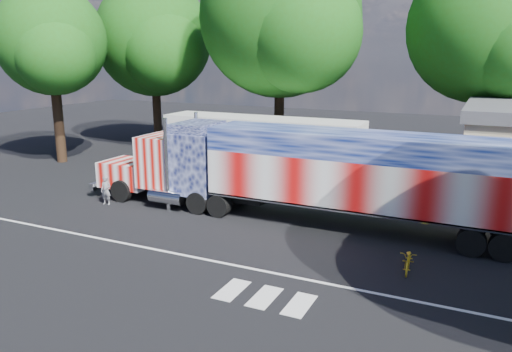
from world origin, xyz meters
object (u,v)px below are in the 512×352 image
at_px(tree_nw_a, 155,39).
at_px(tree_ne_a, 486,29).
at_px(semi_truck, 306,171).
at_px(tree_w_a, 52,41).
at_px(bicycle, 409,260).
at_px(coach_bus, 261,146).
at_px(woman, 106,190).
at_px(tree_n_mid, 282,17).

bearing_deg(tree_nw_a, tree_ne_a, -0.22).
bearing_deg(semi_truck, tree_w_a, 166.39).
bearing_deg(tree_nw_a, bicycle, -36.44).
bearing_deg(semi_truck, bicycle, -34.78).
bearing_deg(tree_w_a, semi_truck, -13.61).
height_order(coach_bus, tree_ne_a, tree_ne_a).
distance_m(coach_bus, bicycle, 15.53).
height_order(semi_truck, woman, semi_truck).
bearing_deg(woman, tree_nw_a, 104.22).
xyz_separation_m(woman, tree_nw_a, (-7.97, 15.63, 8.15)).
height_order(bicycle, tree_w_a, tree_w_a).
height_order(tree_w_a, tree_ne_a, tree_ne_a).
relative_size(tree_n_mid, tree_nw_a, 1.15).
bearing_deg(tree_n_mid, coach_bus, -82.38).
bearing_deg(tree_n_mid, tree_nw_a, 172.18).
relative_size(semi_truck, woman, 14.46).
distance_m(coach_bus, tree_n_mid, 9.50).
relative_size(coach_bus, tree_n_mid, 0.82).
bearing_deg(woman, tree_w_a, 133.22).
xyz_separation_m(tree_nw_a, tree_ne_a, (24.90, -0.09, 0.28)).
distance_m(woman, tree_ne_a, 24.47).
distance_m(tree_n_mid, tree_ne_a, 13.00).
xyz_separation_m(tree_n_mid, tree_w_a, (-14.25, -7.10, -1.61)).
relative_size(semi_truck, coach_bus, 1.69).
bearing_deg(semi_truck, tree_n_mid, 117.34).
bearing_deg(tree_n_mid, semi_truck, -62.66).
bearing_deg(tree_ne_a, coach_bus, -152.52).
bearing_deg(tree_nw_a, tree_w_a, -104.27).
bearing_deg(tree_nw_a, coach_bus, -27.01).
bearing_deg(bicycle, tree_ne_a, 81.20).
bearing_deg(tree_ne_a, tree_nw_a, 179.78).
xyz_separation_m(semi_truck, woman, (-10.29, -1.91, -1.65)).
bearing_deg(coach_bus, semi_truck, -52.37).
height_order(tree_nw_a, tree_w_a, tree_nw_a).
distance_m(semi_truck, woman, 10.60).
bearing_deg(coach_bus, tree_n_mid, 97.62).
bearing_deg(bicycle, coach_bus, 130.48).
xyz_separation_m(woman, bicycle, (15.61, -1.78, -0.33)).
xyz_separation_m(woman, tree_w_a, (-10.20, 6.87, 7.76)).
height_order(coach_bus, tree_w_a, tree_w_a).
relative_size(tree_nw_a, tree_ne_a, 0.99).
height_order(semi_truck, tree_nw_a, tree_nw_a).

